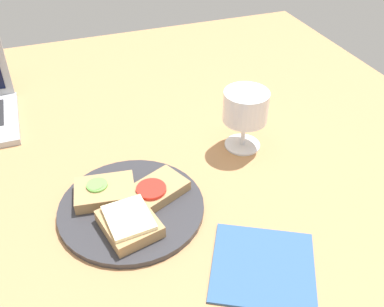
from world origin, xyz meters
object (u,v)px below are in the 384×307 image
(sandwich_with_cheese, at_px, (129,223))
(sandwich_with_tomato, at_px, (157,190))
(wine_glass, at_px, (245,109))
(plate, at_px, (131,208))
(sandwich_with_cucumber, at_px, (105,191))
(napkin, at_px, (263,266))

(sandwich_with_cheese, bearing_deg, sandwich_with_tomato, 44.54)
(sandwich_with_cheese, xyz_separation_m, wine_glass, (0.27, 0.15, 0.06))
(plate, distance_m, sandwich_with_tomato, 0.05)
(wine_glass, bearing_deg, sandwich_with_cucumber, -167.34)
(sandwich_with_cucumber, distance_m, sandwich_with_cheese, 0.09)
(plate, xyz_separation_m, wine_glass, (0.25, 0.10, 0.08))
(sandwich_with_cucumber, height_order, napkin, sandwich_with_cucumber)
(sandwich_with_cucumber, bearing_deg, sandwich_with_tomato, -16.61)
(sandwich_with_cheese, height_order, napkin, sandwich_with_cheese)
(wine_glass, xyz_separation_m, napkin, (-0.10, -0.28, -0.09))
(sandwich_with_cucumber, xyz_separation_m, wine_glass, (0.29, 0.07, 0.07))
(sandwich_with_tomato, bearing_deg, napkin, -61.27)
(plate, relative_size, sandwich_with_cucumber, 2.23)
(napkin, bearing_deg, sandwich_with_cucumber, 131.14)
(sandwich_with_tomato, xyz_separation_m, sandwich_with_cheese, (-0.06, -0.06, 0.00))
(sandwich_with_tomato, height_order, sandwich_with_cucumber, sandwich_with_cucumber)
(sandwich_with_tomato, distance_m, napkin, 0.22)
(plate, height_order, sandwich_with_cheese, sandwich_with_cheese)
(plate, relative_size, sandwich_with_cheese, 2.27)
(sandwich_with_cheese, bearing_deg, napkin, -38.08)
(plate, distance_m, sandwich_with_cheese, 0.05)
(sandwich_with_tomato, height_order, napkin, sandwich_with_tomato)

